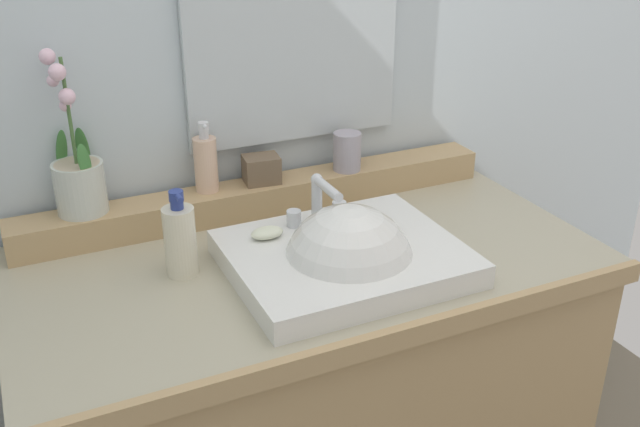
{
  "coord_description": "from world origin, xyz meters",
  "views": [
    {
      "loc": [
        -0.55,
        -1.25,
        1.59
      ],
      "look_at": [
        0.02,
        -0.03,
        0.95
      ],
      "focal_mm": 40.49,
      "sensor_mm": 36.0,
      "label": 1
    }
  ],
  "objects_px": {
    "tumbler_cup": "(347,151)",
    "lotion_bottle": "(180,239)",
    "soap_bar": "(267,233)",
    "trinket_box": "(261,169)",
    "soap_dispenser": "(206,163)",
    "potted_plant": "(78,175)",
    "sink_basin": "(347,265)"
  },
  "relations": [
    {
      "from": "tumbler_cup",
      "to": "lotion_bottle",
      "type": "xyz_separation_m",
      "value": [
        -0.48,
        -0.21,
        -0.04
      ]
    },
    {
      "from": "soap_bar",
      "to": "trinket_box",
      "type": "height_order",
      "value": "trinket_box"
    },
    {
      "from": "soap_dispenser",
      "to": "tumbler_cup",
      "type": "bearing_deg",
      "value": -3.34
    },
    {
      "from": "potted_plant",
      "to": "trinket_box",
      "type": "relative_size",
      "value": 4.28
    },
    {
      "from": "sink_basin",
      "to": "soap_bar",
      "type": "bearing_deg",
      "value": 137.12
    },
    {
      "from": "sink_basin",
      "to": "soap_bar",
      "type": "xyz_separation_m",
      "value": [
        -0.13,
        0.12,
        0.05
      ]
    },
    {
      "from": "sink_basin",
      "to": "soap_dispenser",
      "type": "bearing_deg",
      "value": 116.26
    },
    {
      "from": "sink_basin",
      "to": "tumbler_cup",
      "type": "xyz_separation_m",
      "value": [
        0.17,
        0.35,
        0.11
      ]
    },
    {
      "from": "potted_plant",
      "to": "lotion_bottle",
      "type": "distance_m",
      "value": 0.29
    },
    {
      "from": "tumbler_cup",
      "to": "lotion_bottle",
      "type": "distance_m",
      "value": 0.53
    },
    {
      "from": "soap_bar",
      "to": "potted_plant",
      "type": "xyz_separation_m",
      "value": [
        -0.34,
        0.25,
        0.1
      ]
    },
    {
      "from": "potted_plant",
      "to": "lotion_bottle",
      "type": "relative_size",
      "value": 1.94
    },
    {
      "from": "soap_bar",
      "to": "tumbler_cup",
      "type": "xyz_separation_m",
      "value": [
        0.3,
        0.23,
        0.06
      ]
    },
    {
      "from": "tumbler_cup",
      "to": "lotion_bottle",
      "type": "height_order",
      "value": "lotion_bottle"
    },
    {
      "from": "trinket_box",
      "to": "sink_basin",
      "type": "bearing_deg",
      "value": -75.71
    },
    {
      "from": "sink_basin",
      "to": "lotion_bottle",
      "type": "bearing_deg",
      "value": 156.05
    },
    {
      "from": "sink_basin",
      "to": "potted_plant",
      "type": "xyz_separation_m",
      "value": [
        -0.46,
        0.37,
        0.14
      ]
    },
    {
      "from": "potted_plant",
      "to": "trinket_box",
      "type": "xyz_separation_m",
      "value": [
        0.42,
        -0.01,
        -0.05
      ]
    },
    {
      "from": "soap_bar",
      "to": "soap_dispenser",
      "type": "height_order",
      "value": "soap_dispenser"
    },
    {
      "from": "trinket_box",
      "to": "lotion_bottle",
      "type": "distance_m",
      "value": 0.35
    },
    {
      "from": "soap_bar",
      "to": "trinket_box",
      "type": "relative_size",
      "value": 0.83
    },
    {
      "from": "potted_plant",
      "to": "tumbler_cup",
      "type": "height_order",
      "value": "potted_plant"
    },
    {
      "from": "soap_dispenser",
      "to": "trinket_box",
      "type": "xyz_separation_m",
      "value": [
        0.13,
        -0.01,
        -0.04
      ]
    },
    {
      "from": "tumbler_cup",
      "to": "sink_basin",
      "type": "bearing_deg",
      "value": -116.68
    },
    {
      "from": "potted_plant",
      "to": "tumbler_cup",
      "type": "xyz_separation_m",
      "value": [
        0.64,
        -0.02,
        -0.04
      ]
    },
    {
      "from": "sink_basin",
      "to": "lotion_bottle",
      "type": "relative_size",
      "value": 2.53
    },
    {
      "from": "sink_basin",
      "to": "soap_bar",
      "type": "relative_size",
      "value": 6.7
    },
    {
      "from": "trinket_box",
      "to": "soap_dispenser",
      "type": "bearing_deg",
      "value": -175.75
    },
    {
      "from": "potted_plant",
      "to": "tumbler_cup",
      "type": "relative_size",
      "value": 3.71
    },
    {
      "from": "potted_plant",
      "to": "soap_dispenser",
      "type": "height_order",
      "value": "potted_plant"
    },
    {
      "from": "soap_bar",
      "to": "trinket_box",
      "type": "xyz_separation_m",
      "value": [
        0.08,
        0.24,
        0.04
      ]
    },
    {
      "from": "soap_bar",
      "to": "lotion_bottle",
      "type": "bearing_deg",
      "value": 174.42
    }
  ]
}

